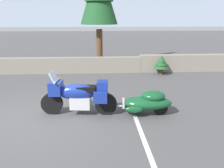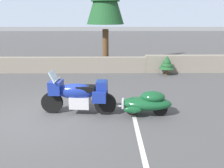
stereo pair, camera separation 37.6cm
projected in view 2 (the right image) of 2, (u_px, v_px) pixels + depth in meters
name	position (u px, v px, depth m)	size (l,w,h in m)	color
ground_plane	(38.00, 118.00, 7.40)	(80.00, 80.00, 0.00)	#4C4C4F
stone_guard_wall	(70.00, 65.00, 13.08)	(24.00, 0.57, 0.89)	gray
distant_ridgeline	(104.00, 1.00, 97.67)	(240.00, 80.00, 16.00)	#99A8BF
touring_motorcycle	(78.00, 94.00, 7.55)	(2.31, 0.85, 1.33)	black
car_shaped_trailer	(147.00, 102.00, 7.47)	(2.22, 0.84, 0.76)	black
pine_sapling_near	(167.00, 63.00, 12.47)	(0.76, 0.76, 0.97)	brown
parking_stripe_marker	(140.00, 142.00, 5.98)	(0.12, 3.60, 0.01)	silver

